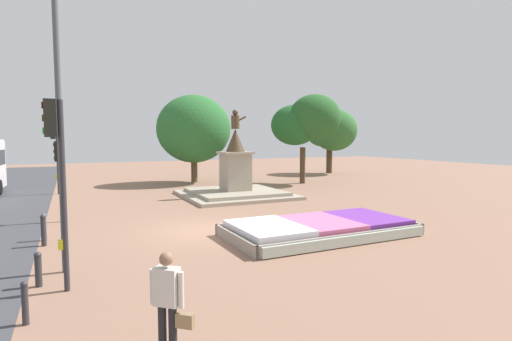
% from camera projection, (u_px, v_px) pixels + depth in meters
% --- Properties ---
extents(ground_plane, '(87.17, 87.17, 0.00)m').
position_uv_depth(ground_plane, '(205.00, 230.00, 14.59)').
color(ground_plane, '#8C6651').
extents(flower_planter, '(6.58, 3.43, 0.55)m').
position_uv_depth(flower_planter, '(320.00, 228.00, 13.76)').
color(flower_planter, '#38281C').
rests_on(flower_planter, ground_plane).
extents(statue_monument, '(5.88, 5.88, 4.96)m').
position_uv_depth(statue_monument, '(236.00, 181.00, 22.90)').
color(statue_monument, '#9E9480').
rests_on(statue_monument, ground_plane).
extents(traffic_light_near_crossing, '(0.41, 0.29, 4.19)m').
position_uv_depth(traffic_light_near_crossing, '(57.00, 162.00, 8.55)').
color(traffic_light_near_crossing, '#2D2D33').
rests_on(traffic_light_near_crossing, ground_plane).
extents(traffic_light_mid_block, '(0.41, 0.30, 3.24)m').
position_uv_depth(traffic_light_mid_block, '(61.00, 166.00, 15.86)').
color(traffic_light_mid_block, '#2D2D33').
rests_on(traffic_light_mid_block, ground_plane).
extents(traffic_light_far_corner, '(0.41, 0.29, 4.09)m').
position_uv_depth(traffic_light_far_corner, '(55.00, 147.00, 23.63)').
color(traffic_light_far_corner, '#2D2D33').
rests_on(traffic_light_far_corner, ground_plane).
extents(banner_pole, '(0.14, 0.71, 6.82)m').
position_uv_depth(banner_pole, '(60.00, 128.00, 9.79)').
color(banner_pole, '#4C5156').
rests_on(banner_pole, ground_plane).
extents(pedestrian_with_handbag, '(0.59, 0.54, 1.65)m').
position_uv_depth(pedestrian_with_handbag, '(168.00, 299.00, 6.09)').
color(pedestrian_with_handbag, black).
rests_on(pedestrian_with_handbag, ground_plane).
extents(kerb_bollard_south, '(0.13, 0.13, 0.81)m').
position_uv_depth(kerb_bollard_south, '(25.00, 302.00, 7.20)').
color(kerb_bollard_south, '#2D2D33').
rests_on(kerb_bollard_south, ground_plane).
extents(kerb_bollard_mid_a, '(0.16, 0.16, 0.81)m').
position_uv_depth(kerb_bollard_mid_a, '(38.00, 268.00, 9.04)').
color(kerb_bollard_mid_a, '#2D2D33').
rests_on(kerb_bollard_mid_a, ground_plane).
extents(kerb_bollard_mid_b, '(0.17, 0.17, 1.00)m').
position_uv_depth(kerb_bollard_mid_b, '(43.00, 229.00, 12.43)').
color(kerb_bollard_mid_b, '#2D2D33').
rests_on(kerb_bollard_mid_b, ground_plane).
extents(kerb_bollard_north, '(0.15, 0.15, 0.91)m').
position_uv_depth(kerb_bollard_north, '(44.00, 226.00, 13.08)').
color(kerb_bollard_north, '#4C5156').
rests_on(kerb_bollard_north, ground_plane).
extents(park_tree_far_left, '(5.46, 4.96, 6.51)m').
position_uv_depth(park_tree_far_left, '(192.00, 129.00, 29.42)').
color(park_tree_far_left, brown).
rests_on(park_tree_far_left, ground_plane).
extents(park_tree_behind_statue, '(4.79, 4.37, 6.48)m').
position_uv_depth(park_tree_behind_statue, '(306.00, 121.00, 28.90)').
color(park_tree_behind_statue, '#4C3823').
rests_on(park_tree_behind_statue, ground_plane).
extents(park_tree_far_right, '(4.52, 4.61, 6.01)m').
position_uv_depth(park_tree_far_right, '(330.00, 130.00, 37.14)').
color(park_tree_far_right, '#4C3823').
rests_on(park_tree_far_right, ground_plane).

